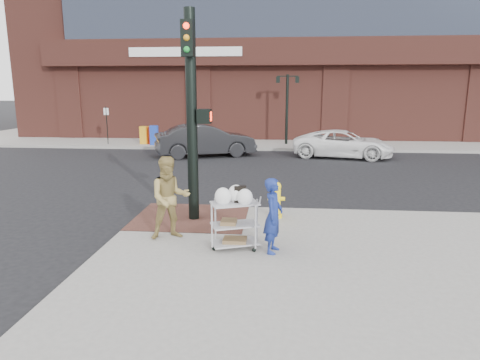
# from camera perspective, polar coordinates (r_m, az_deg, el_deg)

# --- Properties ---
(ground) EXTENTS (220.00, 220.00, 0.00)m
(ground) POSITION_cam_1_polar(r_m,az_deg,el_deg) (10.05, -4.20, -7.38)
(ground) COLOR black
(ground) RESTS_ON ground
(sidewalk_far) EXTENTS (65.00, 36.00, 0.15)m
(sidewalk_far) POSITION_cam_1_polar(r_m,az_deg,el_deg) (42.88, 20.15, 6.96)
(sidewalk_far) COLOR gray
(sidewalk_far) RESTS_ON ground
(brick_curb_ramp) EXTENTS (2.80, 2.40, 0.01)m
(brick_curb_ramp) POSITION_cam_1_polar(r_m,az_deg,el_deg) (10.95, -6.55, -4.92)
(brick_curb_ramp) COLOR #4C2B23
(brick_curb_ramp) RESTS_ON sidewalk_near
(lamp_post) EXTENTS (1.32, 0.22, 4.00)m
(lamp_post) POSITION_cam_1_polar(r_m,az_deg,el_deg) (25.36, 6.30, 10.36)
(lamp_post) COLOR black
(lamp_post) RESTS_ON sidewalk_far
(parking_sign) EXTENTS (0.05, 0.05, 2.20)m
(parking_sign) POSITION_cam_1_polar(r_m,az_deg,el_deg) (26.44, -17.32, 6.99)
(parking_sign) COLOR black
(parking_sign) RESTS_ON sidewalk_far
(traffic_signal_pole) EXTENTS (0.61, 0.51, 5.00)m
(traffic_signal_pole) POSITION_cam_1_polar(r_m,az_deg,el_deg) (10.34, -6.37, 9.17)
(traffic_signal_pole) COLOR black
(traffic_signal_pole) RESTS_ON sidewalk_near
(woman_blue) EXTENTS (0.46, 0.61, 1.50)m
(woman_blue) POSITION_cam_1_polar(r_m,az_deg,el_deg) (8.45, 4.46, -4.75)
(woman_blue) COLOR navy
(woman_blue) RESTS_ON sidewalk_near
(pedestrian_tan) EXTENTS (1.07, 0.97, 1.80)m
(pedestrian_tan) POSITION_cam_1_polar(r_m,az_deg,el_deg) (9.29, -9.33, -2.37)
(pedestrian_tan) COLOR #998348
(pedestrian_tan) RESTS_ON sidewalk_near
(sedan_dark) EXTENTS (5.24, 3.38, 1.63)m
(sedan_dark) POSITION_cam_1_polar(r_m,az_deg,el_deg) (21.60, -4.64, 5.31)
(sedan_dark) COLOR black
(sedan_dark) RESTS_ON ground
(minivan_white) EXTENTS (5.22, 3.21, 1.35)m
(minivan_white) POSITION_cam_1_polar(r_m,az_deg,el_deg) (21.80, 13.61, 4.70)
(minivan_white) COLOR white
(minivan_white) RESTS_ON ground
(utility_cart) EXTENTS (1.05, 0.81, 1.29)m
(utility_cart) POSITION_cam_1_polar(r_m,az_deg,el_deg) (8.68, -0.69, -5.39)
(utility_cart) COLOR #A8A8AD
(utility_cart) RESTS_ON sidewalk_near
(fire_hydrant) EXTENTS (0.43, 0.30, 0.92)m
(fire_hydrant) POSITION_cam_1_polar(r_m,az_deg,el_deg) (10.79, 4.86, -2.58)
(fire_hydrant) COLOR yellow
(fire_hydrant) RESTS_ON sidewalk_near
(newsbox_red) EXTENTS (0.54, 0.52, 1.01)m
(newsbox_red) POSITION_cam_1_polar(r_m,az_deg,el_deg) (25.75, -11.61, 5.83)
(newsbox_red) COLOR #B52414
(newsbox_red) RESTS_ON sidewalk_far
(newsbox_yellow) EXTENTS (0.49, 0.46, 1.03)m
(newsbox_yellow) POSITION_cam_1_polar(r_m,az_deg,el_deg) (25.98, -12.63, 5.87)
(newsbox_yellow) COLOR gold
(newsbox_yellow) RESTS_ON sidewalk_far
(newsbox_blue) EXTENTS (0.53, 0.49, 1.11)m
(newsbox_blue) POSITION_cam_1_polar(r_m,az_deg,el_deg) (25.45, -11.37, 5.88)
(newsbox_blue) COLOR #1A3AA9
(newsbox_blue) RESTS_ON sidewalk_far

